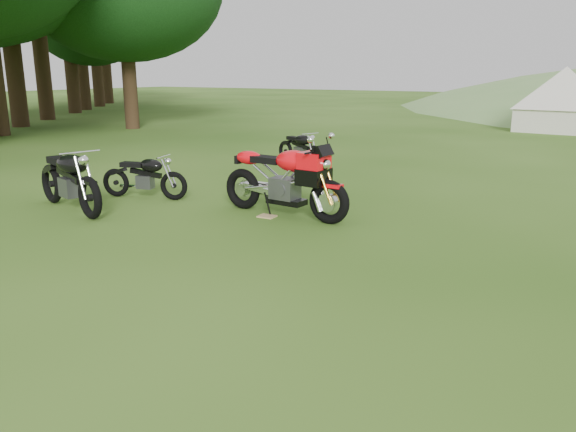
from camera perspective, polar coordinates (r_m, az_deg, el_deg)
The scene contains 8 objects.
ground at distance 6.79m, azimuth -2.63°, elevation -5.08°, with size 120.00×120.00×0.00m, color #285011.
treeline at distance 31.22m, azimuth -17.65°, elevation 9.64°, with size 28.00×32.00×14.00m, color black, non-canonical shape.
sport_motorcycle at distance 8.96m, azimuth -0.44°, elevation 4.27°, with size 2.27×0.57×1.36m, color red, non-canonical shape.
plywood_board at distance 9.03m, azimuth -2.16°, elevation -0.03°, with size 0.27×0.22×0.02m, color #A88258.
vintage_moto_a at distance 9.98m, azimuth -21.41°, elevation 3.65°, with size 2.15×0.50×1.13m, color black, non-canonical shape.
vintage_moto_b at distance 10.59m, azimuth -14.43°, elevation 4.02°, with size 1.64×0.38×0.86m, color black, non-canonical shape.
vintage_moto_d at distance 14.16m, azimuth 1.19°, elevation 7.03°, with size 1.66×0.38×0.87m, color black, non-canonical shape.
tent_left at distance 24.55m, azimuth 26.20°, elevation 10.68°, with size 2.91×2.91×2.52m, color silver, non-canonical shape.
Camera 1 is at (3.65, -5.26, 2.27)m, focal length 35.00 mm.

